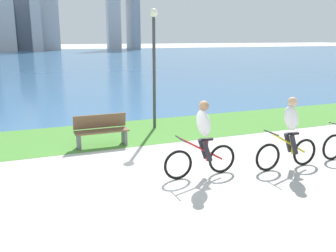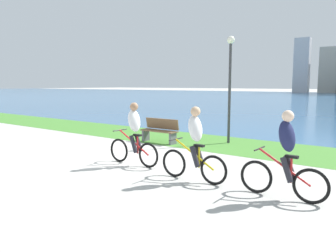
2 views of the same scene
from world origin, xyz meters
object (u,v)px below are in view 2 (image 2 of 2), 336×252
at_px(cyclist_lead, 134,134).
at_px(bench_near_path, 160,131).
at_px(lamppost_tall, 230,74).
at_px(cyclist_trailing, 195,145).
at_px(cyclist_distant_rear, 285,156).

xyz_separation_m(cyclist_lead, bench_near_path, (-1.59, 3.15, -0.39)).
height_order(bench_near_path, lamppost_tall, lamppost_tall).
bearing_deg(cyclist_lead, bench_near_path, 116.83).
height_order(cyclist_lead, bench_near_path, cyclist_lead).
bearing_deg(cyclist_trailing, cyclist_lead, 172.10).
xyz_separation_m(cyclist_distant_rear, bench_near_path, (-5.72, 3.40, -0.39)).
bearing_deg(lamppost_tall, cyclist_trailing, -72.09).
height_order(cyclist_distant_rear, lamppost_tall, lamppost_tall).
xyz_separation_m(cyclist_lead, lamppost_tall, (0.54, 4.60, 1.72)).
height_order(cyclist_lead, cyclist_trailing, cyclist_lead).
xyz_separation_m(cyclist_trailing, lamppost_tall, (-1.58, 4.90, 1.72)).
relative_size(cyclist_lead, cyclist_trailing, 1.01).
bearing_deg(cyclist_distant_rear, cyclist_lead, 176.58).
xyz_separation_m(cyclist_lead, cyclist_distant_rear, (4.12, -0.25, 0.00)).
relative_size(cyclist_distant_rear, lamppost_tall, 0.44).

